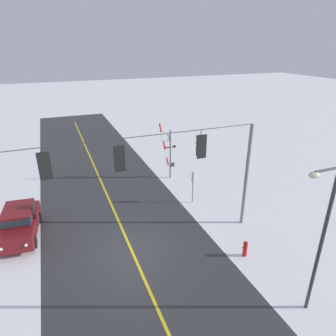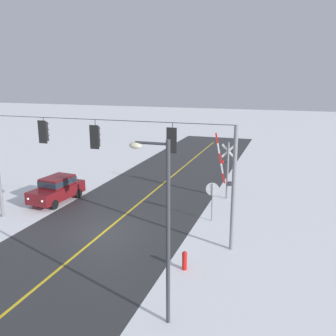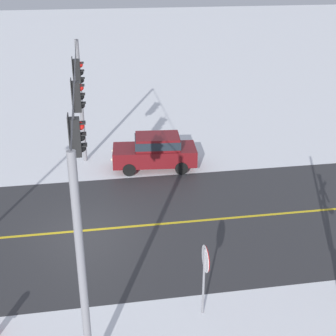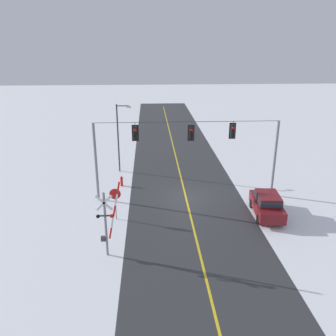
{
  "view_description": "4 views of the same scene",
  "coord_description": "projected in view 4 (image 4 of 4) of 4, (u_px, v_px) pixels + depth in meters",
  "views": [
    {
      "loc": [
        2.95,
        12.75,
        10.19
      ],
      "look_at": [
        -3.4,
        -3.17,
        2.96
      ],
      "focal_mm": 31.73,
      "sensor_mm": 36.0,
      "label": 1
    },
    {
      "loc": [
        -9.38,
        17.2,
        8.43
      ],
      "look_at": [
        -2.82,
        -2.6,
        3.23
      ],
      "focal_mm": 39.85,
      "sensor_mm": 36.0,
      "label": 2
    },
    {
      "loc": [
        -16.4,
        -0.47,
        9.97
      ],
      "look_at": [
        -1.43,
        -2.97,
        3.1
      ],
      "focal_mm": 51.36,
      "sensor_mm": 36.0,
      "label": 3
    },
    {
      "loc": [
        -2.86,
        -25.39,
        11.78
      ],
      "look_at": [
        -1.53,
        -1.46,
        3.08
      ],
      "focal_mm": 37.01,
      "sensor_mm": 36.0,
      "label": 4
    }
  ],
  "objects": [
    {
      "name": "ground_plane",
      "position": [
        186.0,
        197.0,
        28.0
      ],
      "size": [
        160.0,
        160.0,
        0.0
      ],
      "primitive_type": "plane",
      "color": "white"
    },
    {
      "name": "parked_car_maroon",
      "position": [
        267.0,
        204.0,
        24.69
      ],
      "size": [
        2.12,
        4.31,
        1.74
      ],
      "color": "maroon",
      "rests_on": "ground"
    },
    {
      "name": "railroad_crossing",
      "position": [
        107.0,
        221.0,
        19.62
      ],
      "size": [
        1.44,
        0.31,
        4.62
      ],
      "color": "gray",
      "rests_on": "ground"
    },
    {
      "name": "stop_sign",
      "position": [
        115.0,
        197.0,
        23.94
      ],
      "size": [
        0.8,
        0.09,
        2.35
      ],
      "color": "gray",
      "rests_on": "ground"
    },
    {
      "name": "streetlamp_near",
      "position": [
        120.0,
        132.0,
        32.36
      ],
      "size": [
        1.39,
        0.28,
        6.5
      ],
      "color": "#38383D",
      "rests_on": "ground"
    },
    {
      "name": "signal_span",
      "position": [
        187.0,
        147.0,
        26.53
      ],
      "size": [
        14.2,
        0.47,
        6.22
      ],
      "color": "gray",
      "rests_on": "ground"
    },
    {
      "name": "road_asphalt",
      "position": [
        179.0,
        171.0,
        33.63
      ],
      "size": [
        9.0,
        80.0,
        0.01
      ],
      "primitive_type": "cube",
      "color": "#303033",
      "rests_on": "ground"
    },
    {
      "name": "fire_hydrant",
      "position": [
        122.0,
        181.0,
        30.07
      ],
      "size": [
        0.24,
        0.31,
        0.88
      ],
      "color": "red",
      "rests_on": "ground"
    },
    {
      "name": "lane_centre_line",
      "position": [
        179.0,
        171.0,
        33.63
      ],
      "size": [
        0.14,
        72.0,
        0.01
      ],
      "primitive_type": "cube",
      "color": "gold",
      "rests_on": "ground"
    }
  ]
}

